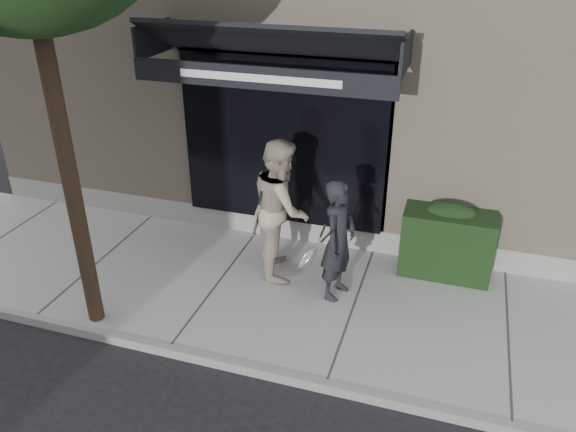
% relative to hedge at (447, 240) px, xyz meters
% --- Properties ---
extents(ground, '(80.00, 80.00, 0.00)m').
position_rel_hedge_xyz_m(ground, '(-1.10, -1.25, -0.66)').
color(ground, black).
rests_on(ground, ground).
extents(sidewalk, '(20.00, 3.00, 0.12)m').
position_rel_hedge_xyz_m(sidewalk, '(-1.10, -1.25, -0.60)').
color(sidewalk, '#9D9D98').
rests_on(sidewalk, ground).
extents(curb, '(20.00, 0.10, 0.14)m').
position_rel_hedge_xyz_m(curb, '(-1.10, -2.80, -0.59)').
color(curb, gray).
rests_on(curb, ground).
extents(building_facade, '(14.30, 8.04, 5.64)m').
position_rel_hedge_xyz_m(building_facade, '(-1.11, 3.71, 2.08)').
color(building_facade, '#B9A58D').
rests_on(building_facade, ground).
extents(hedge, '(1.30, 0.70, 1.14)m').
position_rel_hedge_xyz_m(hedge, '(0.00, 0.00, 0.00)').
color(hedge, black).
rests_on(hedge, sidewalk).
extents(pedestrian_front, '(0.74, 0.88, 1.73)m').
position_rel_hedge_xyz_m(pedestrian_front, '(-1.40, -1.06, 0.32)').
color(pedestrian_front, black).
rests_on(pedestrian_front, sidewalk).
extents(pedestrian_back, '(1.06, 1.20, 2.06)m').
position_rel_hedge_xyz_m(pedestrian_back, '(-2.33, -0.67, 0.49)').
color(pedestrian_back, '#B5A791').
rests_on(pedestrian_back, sidewalk).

